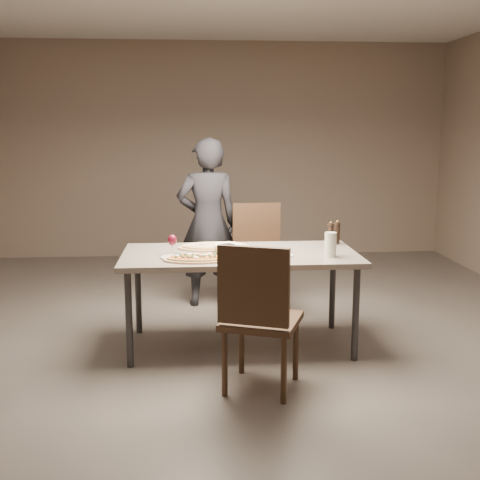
{
  "coord_description": "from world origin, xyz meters",
  "views": [
    {
      "loc": [
        -0.35,
        -4.51,
        1.69
      ],
      "look_at": [
        0.0,
        0.0,
        0.85
      ],
      "focal_mm": 45.0,
      "sensor_mm": 36.0,
      "label": 1
    }
  ],
  "objects": [
    {
      "name": "room",
      "position": [
        0.0,
        0.0,
        1.4
      ],
      "size": [
        7.0,
        7.0,
        7.0
      ],
      "color": "#605953",
      "rests_on": "ground"
    },
    {
      "name": "chair_far",
      "position": [
        0.25,
        0.96,
        0.56
      ],
      "size": [
        0.49,
        0.49,
        1.0
      ],
      "rotation": [
        0.0,
        0.0,
        3.18
      ],
      "color": "#3A2618",
      "rests_on": "ground"
    },
    {
      "name": "pepper_mill_left",
      "position": [
        0.76,
        0.25,
        0.84
      ],
      "size": [
        0.05,
        0.05,
        0.2
      ],
      "rotation": [
        0.0,
        0.0,
        -0.4
      ],
      "color": "black",
      "rests_on": "dining_table"
    },
    {
      "name": "pepper_mill_right",
      "position": [
        0.83,
        0.31,
        0.84
      ],
      "size": [
        0.05,
        0.05,
        0.2
      ],
      "rotation": [
        0.0,
        0.0,
        0.21
      ],
      "color": "black",
      "rests_on": "dining_table"
    },
    {
      "name": "bread_basket",
      "position": [
        -0.1,
        -0.04,
        0.8
      ],
      "size": [
        0.22,
        0.22,
        0.08
      ],
      "rotation": [
        0.0,
        0.0,
        -0.21
      ],
      "color": "beige",
      "rests_on": "dining_table"
    },
    {
      "name": "carafe",
      "position": [
        0.66,
        -0.2,
        0.84
      ],
      "size": [
        0.09,
        0.09,
        0.18
      ],
      "rotation": [
        0.0,
        0.0,
        -0.06
      ],
      "color": "silver",
      "rests_on": "dining_table"
    },
    {
      "name": "side_plate",
      "position": [
        -0.5,
        -0.16,
        0.76
      ],
      "size": [
        0.2,
        0.2,
        0.01
      ],
      "rotation": [
        0.0,
        0.0,
        0.33
      ],
      "color": "white",
      "rests_on": "dining_table"
    },
    {
      "name": "zucchini_pizza",
      "position": [
        -0.32,
        -0.24,
        0.77
      ],
      "size": [
        0.5,
        0.28,
        0.05
      ],
      "rotation": [
        0.0,
        0.0,
        0.02
      ],
      "color": "tan",
      "rests_on": "dining_table"
    },
    {
      "name": "dining_table",
      "position": [
        0.0,
        0.0,
        0.69
      ],
      "size": [
        1.8,
        0.9,
        0.75
      ],
      "color": "gray",
      "rests_on": "ground"
    },
    {
      "name": "wine_glass",
      "position": [
        -0.51,
        -0.04,
        0.86
      ],
      "size": [
        0.07,
        0.07,
        0.16
      ],
      "rotation": [
        0.0,
        0.0,
        0.08
      ],
      "color": "silver",
      "rests_on": "dining_table"
    },
    {
      "name": "oil_dish",
      "position": [
        0.33,
        -0.17,
        0.76
      ],
      "size": [
        0.12,
        0.12,
        0.01
      ],
      "rotation": [
        0.0,
        0.0,
        0.06
      ],
      "color": "white",
      "rests_on": "dining_table"
    },
    {
      "name": "chair_near",
      "position": [
        0.05,
        -0.87,
        0.56
      ],
      "size": [
        0.61,
        0.61,
        0.99
      ],
      "rotation": [
        0.0,
        0.0,
        -0.36
      ],
      "color": "#3A2618",
      "rests_on": "ground"
    },
    {
      "name": "ham_pizza",
      "position": [
        -0.19,
        0.18,
        0.77
      ],
      "size": [
        0.57,
        0.32,
        0.04
      ],
      "rotation": [
        0.0,
        0.0,
        -0.26
      ],
      "color": "tan",
      "rests_on": "dining_table"
    },
    {
      "name": "diner",
      "position": [
        -0.22,
        1.16,
        0.8
      ],
      "size": [
        0.61,
        0.42,
        1.61
      ],
      "primitive_type": "imported",
      "rotation": [
        0.0,
        0.0,
        3.21
      ],
      "color": "black",
      "rests_on": "ground"
    }
  ]
}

